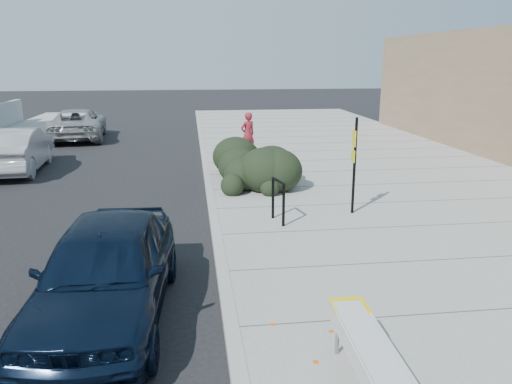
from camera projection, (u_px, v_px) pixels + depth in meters
ground at (223, 279)px, 9.21m from camera, size 120.00×120.00×0.00m
sidewalk_near at (402, 194)px, 14.68m from camera, size 11.20×50.00×0.15m
curb_near at (211, 201)px, 13.98m from camera, size 0.22×50.00×0.17m
bench at (371, 354)px, 5.64m from camera, size 0.55×2.31×0.69m
bike_rack at (278, 197)px, 11.80m from camera, size 0.21×0.70×1.04m
sign_post at (354, 159)px, 12.32m from camera, size 0.09×0.28×2.42m
hedge at (255, 158)px, 15.88m from camera, size 2.81×4.22×1.45m
sedan_navy at (106, 270)px, 7.65m from camera, size 2.13×4.74×1.58m
wagon_silver at (17, 150)px, 17.86m from camera, size 2.02×4.93×1.59m
suv_silver at (77, 124)px, 25.15m from camera, size 3.11×5.76×1.54m
pedestrian at (248, 134)px, 19.85m from camera, size 0.76×0.67×1.76m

